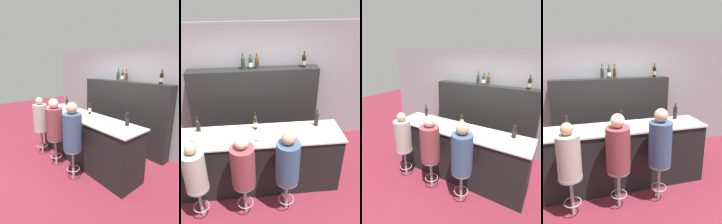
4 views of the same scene
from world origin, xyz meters
TOP-DOWN VIEW (x-y plane):
  - ground_plane at (0.00, 0.00)m, footprint 16.00×16.00m
  - wall_back at (0.00, 1.82)m, footprint 6.40×0.05m
  - bar_counter at (0.00, 0.32)m, footprint 2.77×0.68m
  - back_bar_cabinet at (0.00, 1.60)m, footprint 2.60×0.28m
  - wine_bottle_counter_0 at (-0.97, 0.50)m, footprint 0.07×0.07m
  - wine_bottle_counter_1 at (-0.04, 0.50)m, footprint 0.07×0.07m
  - wine_bottle_counter_2 at (1.01, 0.50)m, footprint 0.08×0.08m
  - wine_bottle_backbar_0 at (-0.19, 1.60)m, footprint 0.08×0.08m
  - wine_bottle_backbar_1 at (-0.05, 1.60)m, footprint 0.07×0.07m
  - wine_bottle_backbar_2 at (0.08, 1.60)m, footprint 0.07×0.07m
  - wine_bottle_backbar_3 at (1.00, 1.60)m, footprint 0.08×0.08m
  - wine_glass_0 at (-0.02, 0.13)m, footprint 0.08×0.08m
  - wine_glass_1 at (0.47, 0.13)m, footprint 0.08×0.08m
  - wine_glass_2 at (0.63, 0.13)m, footprint 0.07×0.07m
  - metal_bowl at (-0.96, 0.29)m, footprint 0.23×0.23m
  - bar_stool_left at (-0.95, -0.27)m, footprint 0.34×0.34m
  - guest_seated_left at (-0.95, -0.27)m, footprint 0.33×0.33m
  - bar_stool_middle at (-0.27, -0.27)m, footprint 0.34×0.34m
  - guest_seated_middle at (-0.27, -0.27)m, footprint 0.36×0.36m
  - bar_stool_right at (0.38, -0.27)m, footprint 0.34×0.34m
  - guest_seated_right at (0.38, -0.27)m, footprint 0.35×0.35m

SIDE VIEW (x-z plane):
  - ground_plane at x=0.00m, z-range 0.00..0.00m
  - bar_stool_left at x=-0.95m, z-range 0.17..0.81m
  - bar_stool_middle at x=-0.27m, z-range 0.17..0.81m
  - bar_stool_right at x=0.38m, z-range 0.17..0.81m
  - bar_counter at x=0.00m, z-range 0.00..1.08m
  - back_bar_cabinet at x=0.00m, z-range 0.00..1.75m
  - guest_seated_left at x=-0.95m, z-range 0.58..1.36m
  - guest_seated_middle at x=-0.27m, z-range 0.57..1.42m
  - guest_seated_right at x=0.38m, z-range 0.57..1.45m
  - metal_bowl at x=-0.96m, z-range 1.08..1.15m
  - wine_glass_2 at x=0.63m, z-range 1.10..1.24m
  - wine_glass_0 at x=-0.02m, z-range 1.10..1.25m
  - wine_bottle_counter_0 at x=-0.97m, z-range 1.05..1.34m
  - wine_glass_1 at x=0.47m, z-range 1.12..1.29m
  - wine_bottle_counter_2 at x=1.01m, z-range 1.05..1.35m
  - wine_bottle_counter_1 at x=-0.04m, z-range 1.05..1.36m
  - wall_back at x=0.00m, z-range 0.00..2.60m
  - wine_bottle_backbar_2 at x=0.08m, z-range 1.72..2.02m
  - wine_bottle_backbar_1 at x=-0.05m, z-range 1.73..2.02m
  - wine_bottle_backbar_3 at x=1.00m, z-range 1.72..2.03m
  - wine_bottle_backbar_0 at x=-0.19m, z-range 1.72..2.04m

